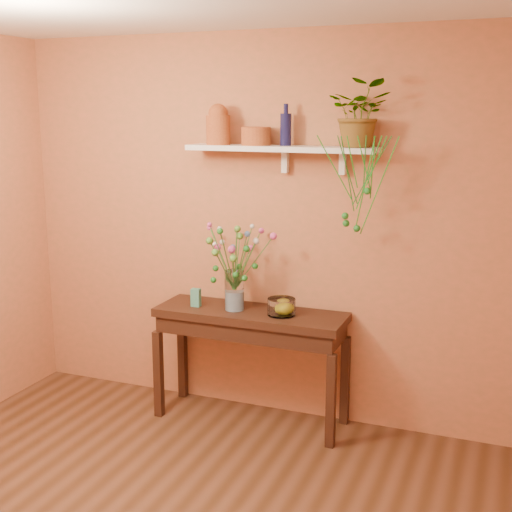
{
  "coord_description": "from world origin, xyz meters",
  "views": [
    {
      "loc": [
        1.57,
        -2.43,
        2.17
      ],
      "look_at": [
        0.0,
        1.55,
        1.25
      ],
      "focal_mm": 47.78,
      "sensor_mm": 36.0,
      "label": 1
    }
  ],
  "objects": [
    {
      "name": "spider_plant",
      "position": [
        0.58,
        1.88,
        2.15
      ],
      "size": [
        0.41,
        0.36,
        0.42
      ],
      "primitive_type": "imported",
      "rotation": [
        0.0,
        0.0,
        0.09
      ],
      "color": "#1F6922",
      "rests_on": "wall_shelf"
    },
    {
      "name": "terracotta_jug",
      "position": [
        -0.39,
        1.85,
        2.07
      ],
      "size": [
        0.21,
        0.21,
        0.28
      ],
      "color": "#A35423",
      "rests_on": "wall_shelf"
    },
    {
      "name": "wall_shelf",
      "position": [
        0.06,
        1.87,
        1.92
      ],
      "size": [
        1.3,
        0.24,
        0.19
      ],
      "color": "white",
      "rests_on": "room"
    },
    {
      "name": "carton",
      "position": [
        -0.53,
        1.73,
        0.87
      ],
      "size": [
        0.07,
        0.05,
        0.13
      ],
      "primitive_type": "cube",
      "rotation": [
        0.0,
        0.0,
        0.05
      ],
      "color": "teal",
      "rests_on": "sideboard"
    },
    {
      "name": "terracotta_pot",
      "position": [
        -0.13,
        1.88,
        2.0
      ],
      "size": [
        0.25,
        0.25,
        0.12
      ],
      "primitive_type": "cylinder",
      "rotation": [
        0.0,
        0.0,
        0.34
      ],
      "color": "#A35423",
      "rests_on": "wall_shelf"
    },
    {
      "name": "bouquet",
      "position": [
        -0.23,
        1.73,
        1.24
      ],
      "size": [
        0.55,
        0.43,
        0.48
      ],
      "color": "#386B28",
      "rests_on": "glass_vase"
    },
    {
      "name": "glass_vase",
      "position": [
        -0.24,
        1.75,
        0.93
      ],
      "size": [
        0.13,
        0.13,
        0.28
      ],
      "color": "white",
      "rests_on": "sideboard"
    },
    {
      "name": "plant_fronds",
      "position": [
        0.61,
        1.74,
        1.64
      ],
      "size": [
        0.5,
        0.29,
        0.62
      ],
      "color": "#1F6922",
      "rests_on": "wall_shelf"
    },
    {
      "name": "sideboard",
      "position": [
        -0.13,
        1.77,
        0.69
      ],
      "size": [
        1.33,
        0.43,
        0.81
      ],
      "color": "#321912",
      "rests_on": "ground"
    },
    {
      "name": "glass_bowl",
      "position": [
        0.11,
        1.75,
        0.86
      ],
      "size": [
        0.19,
        0.19,
        0.11
      ],
      "color": "white",
      "rests_on": "sideboard"
    },
    {
      "name": "room",
      "position": [
        0.0,
        0.0,
        1.35
      ],
      "size": [
        4.04,
        4.04,
        2.7
      ],
      "color": "brown",
      "rests_on": "ground"
    },
    {
      "name": "lemon",
      "position": [
        0.12,
        1.77,
        0.86
      ],
      "size": [
        0.09,
        0.09,
        0.09
      ],
      "primitive_type": "sphere",
      "color": "yellow",
      "rests_on": "glass_bowl"
    },
    {
      "name": "blue_bottle",
      "position": [
        0.08,
        1.89,
        2.05
      ],
      "size": [
        0.09,
        0.09,
        0.27
      ],
      "color": "#12133C",
      "rests_on": "wall_shelf"
    }
  ]
}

